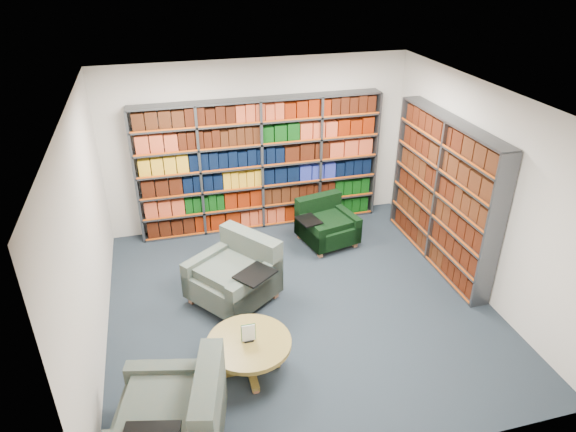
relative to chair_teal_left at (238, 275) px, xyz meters
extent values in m
cube|color=black|center=(0.76, -0.38, -0.36)|extent=(5.00, 5.00, 0.01)
cube|color=white|center=(0.76, -0.38, 2.45)|extent=(5.00, 5.00, 0.01)
cube|color=beige|center=(0.76, 2.12, 1.04)|extent=(5.00, 0.01, 2.80)
cube|color=beige|center=(0.76, -2.89, 1.04)|extent=(5.00, 0.01, 2.80)
cube|color=beige|center=(-1.74, -0.38, 1.04)|extent=(0.01, 5.00, 2.80)
cube|color=beige|center=(3.27, -0.38, 1.04)|extent=(0.01, 5.00, 2.80)
cube|color=#47494F|center=(0.76, 1.96, 0.74)|extent=(4.00, 0.28, 2.20)
cube|color=silver|center=(0.76, 2.09, 0.74)|extent=(4.00, 0.02, 2.20)
cube|color=#D84C0A|center=(0.76, 1.83, 0.74)|extent=(4.00, 0.01, 2.20)
cube|color=#321005|center=(0.76, 1.96, -0.18)|extent=(3.88, 0.21, 0.29)
cube|color=#AD3D1F|center=(0.76, 1.96, 0.19)|extent=(3.88, 0.21, 0.29)
cube|color=#321005|center=(0.76, 1.96, 0.55)|extent=(3.88, 0.21, 0.29)
cube|color=orange|center=(0.76, 1.96, 0.92)|extent=(3.88, 0.21, 0.29)
cube|color=#AD3D1F|center=(0.76, 1.96, 1.29)|extent=(3.88, 0.21, 0.29)
cube|color=#361709|center=(0.76, 1.96, 1.65)|extent=(3.88, 0.21, 0.29)
cube|color=#47494F|center=(3.10, 0.22, 0.74)|extent=(0.28, 2.50, 2.20)
cube|color=silver|center=(3.23, 0.22, 0.74)|extent=(0.02, 2.50, 2.20)
cube|color=#D84C0A|center=(2.97, 0.22, 0.74)|extent=(0.02, 2.50, 2.20)
cube|color=#321005|center=(3.10, 0.22, -0.18)|extent=(0.21, 2.38, 0.29)
cube|color=#361709|center=(3.10, 0.22, 0.19)|extent=(0.21, 2.38, 0.29)
cube|color=#321005|center=(3.10, 0.22, 0.55)|extent=(0.21, 2.38, 0.29)
cube|color=#361709|center=(3.10, 0.22, 0.92)|extent=(0.21, 2.38, 0.29)
cube|color=#321005|center=(3.10, 0.22, 1.29)|extent=(0.21, 2.38, 0.29)
cube|color=#321005|center=(3.10, 0.22, 1.65)|extent=(0.21, 2.38, 0.29)
cube|color=#0C2C3A|center=(-0.08, -0.05, -0.08)|extent=(1.36, 1.36, 0.34)
cube|color=#0C2C3A|center=(0.23, 0.17, 0.14)|extent=(0.75, 0.91, 0.78)
cube|color=#0C2C3A|center=(-0.32, 0.28, 0.01)|extent=(0.87, 0.70, 0.52)
cube|color=#0C2C3A|center=(0.17, -0.38, 0.01)|extent=(0.87, 0.70, 0.52)
cube|color=black|center=(0.16, -0.46, 0.29)|extent=(0.60, 0.58, 0.03)
cube|color=#905A40|center=(-0.64, 0.03, -0.30)|extent=(0.11, 0.11, 0.11)
cube|color=#905A40|center=(-0.16, -0.61, -0.30)|extent=(0.11, 0.11, 0.11)
cube|color=#905A40|center=(0.00, 0.50, -0.30)|extent=(0.11, 0.11, 0.11)
cube|color=#905A40|center=(0.48, -0.14, -0.30)|extent=(0.11, 0.11, 0.11)
cube|color=black|center=(1.65, 1.07, -0.13)|extent=(0.95, 0.95, 0.28)
cube|color=black|center=(1.58, 1.37, 0.05)|extent=(0.81, 0.35, 0.64)
cube|color=black|center=(1.33, 1.00, -0.06)|extent=(0.30, 0.80, 0.42)
cube|color=black|center=(1.98, 1.15, -0.06)|extent=(0.30, 0.80, 0.42)
cube|color=black|center=(1.29, 0.94, 0.17)|extent=(0.38, 0.45, 0.02)
cube|color=#905A40|center=(1.41, 0.68, -0.31)|extent=(0.07, 0.07, 0.09)
cube|color=#905A40|center=(2.04, 0.83, -0.31)|extent=(0.07, 0.07, 0.09)
cube|color=#905A40|center=(1.26, 1.32, -0.31)|extent=(0.07, 0.07, 0.09)
cube|color=#905A40|center=(1.90, 1.46, -0.31)|extent=(0.07, 0.07, 0.09)
cube|color=#0C2C3A|center=(-1.04, -2.18, -0.07)|extent=(1.19, 1.19, 0.35)
cube|color=#0C2C3A|center=(-0.66, -2.27, 0.15)|extent=(0.44, 1.01, 0.79)
cube|color=#0C2C3A|center=(-0.94, -1.78, 0.02)|extent=(1.00, 0.38, 0.53)
cube|color=#905A40|center=(-1.34, -1.69, -0.30)|extent=(0.09, 0.09, 0.11)
cube|color=#905A40|center=(-0.55, -1.88, -0.30)|extent=(0.09, 0.09, 0.11)
cylinder|color=olive|center=(-0.12, -1.42, 0.07)|extent=(0.95, 0.95, 0.05)
cylinder|color=olive|center=(-0.12, -1.42, -0.15)|extent=(0.13, 0.13, 0.38)
cube|color=olive|center=(-0.12, -1.42, -0.31)|extent=(0.69, 0.08, 0.06)
cube|color=olive|center=(-0.12, -1.42, -0.31)|extent=(0.08, 0.69, 0.06)
cube|color=black|center=(-0.12, -1.42, 0.10)|extent=(0.11, 0.05, 0.01)
cube|color=white|center=(-0.12, -1.42, 0.21)|extent=(0.15, 0.01, 0.21)
cube|color=#145926|center=(-0.12, -1.42, 0.21)|extent=(0.16, 0.00, 0.23)
camera|label=1|loc=(-0.82, -5.74, 3.98)|focal=32.00mm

